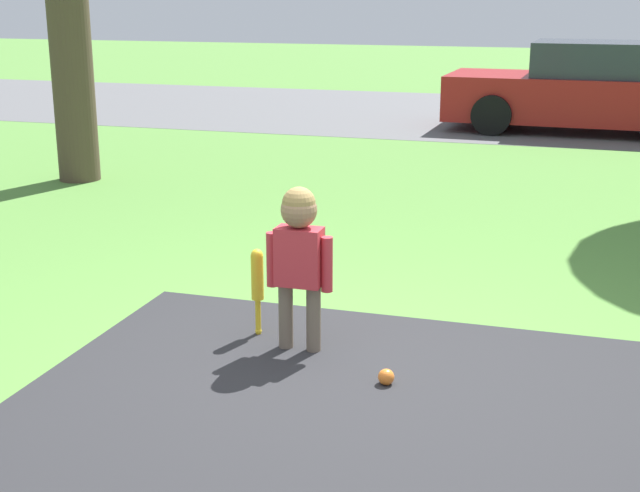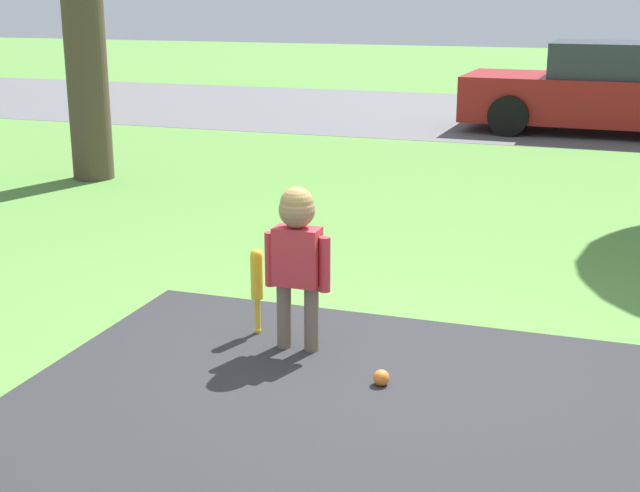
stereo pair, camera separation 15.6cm
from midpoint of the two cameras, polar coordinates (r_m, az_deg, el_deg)
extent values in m
plane|color=#518438|center=(4.88, -0.10, -8.31)|extent=(60.00, 60.00, 0.00)
cube|color=#59595B|center=(15.34, 12.16, 8.13)|extent=(40.00, 6.00, 0.01)
cylinder|color=#6B5B4C|center=(5.18, -3.06, -4.49)|extent=(0.08, 0.08, 0.39)
cylinder|color=#6B5B4C|center=(5.13, -1.29, -4.69)|extent=(0.08, 0.08, 0.39)
cube|color=#BF2D38|center=(5.04, -2.22, -0.69)|extent=(0.26, 0.15, 0.34)
cylinder|color=#BF2D38|center=(5.10, -3.96, -0.87)|extent=(0.07, 0.07, 0.32)
cylinder|color=#BF2D38|center=(5.00, -0.44, -1.19)|extent=(0.07, 0.07, 0.32)
sphere|color=#997051|center=(4.97, -2.26, 2.32)|extent=(0.21, 0.21, 0.21)
sphere|color=#997A47|center=(4.96, -2.26, 2.72)|extent=(0.19, 0.19, 0.19)
sphere|color=yellow|center=(5.45, -4.78, -5.45)|extent=(0.04, 0.04, 0.04)
cylinder|color=yellow|center=(5.42, -4.81, -4.53)|extent=(0.03, 0.03, 0.23)
cylinder|color=yellow|center=(5.34, -4.87, -2.00)|extent=(0.07, 0.07, 0.28)
sphere|color=yellow|center=(5.30, -4.90, -0.57)|extent=(0.07, 0.07, 0.07)
sphere|color=orange|center=(4.77, 3.31, -8.37)|extent=(0.09, 0.09, 0.09)
cube|color=maroon|center=(13.82, 16.26, 9.06)|extent=(4.03, 1.73, 0.66)
cube|color=#2D333D|center=(13.76, 17.29, 11.36)|extent=(1.95, 1.48, 0.49)
cylinder|color=black|center=(13.16, 10.58, 8.23)|extent=(0.59, 0.20, 0.58)
cylinder|color=black|center=(14.76, 11.55, 8.99)|extent=(0.59, 0.20, 0.58)
cylinder|color=#4C3D2D|center=(10.07, -16.29, 14.34)|extent=(0.45, 0.45, 3.65)
camera|label=1|loc=(0.08, -90.82, -0.24)|focal=50.00mm
camera|label=2|loc=(0.08, 89.18, 0.24)|focal=50.00mm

